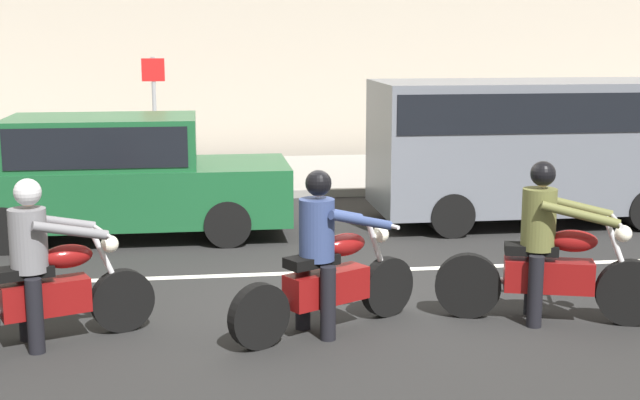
{
  "coord_description": "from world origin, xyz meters",
  "views": [
    {
      "loc": [
        -1.54,
        -9.4,
        2.87
      ],
      "look_at": [
        -0.31,
        -0.29,
        1.13
      ],
      "focal_mm": 49.69,
      "sensor_mm": 36.0,
      "label": 1
    }
  ],
  "objects_px": {
    "parked_van_slate_gray": "(532,141)",
    "motorcycle_with_rider_gray": "(42,277)",
    "parked_sedan_forest_green": "(115,176)",
    "motorcycle_with_rider_olive": "(548,257)",
    "motorcycle_with_rider_denim_blue": "(326,266)",
    "street_sign_post": "(154,103)"
  },
  "relations": [
    {
      "from": "motorcycle_with_rider_gray",
      "to": "parked_van_slate_gray",
      "type": "relative_size",
      "value": 0.41
    },
    {
      "from": "motorcycle_with_rider_denim_blue",
      "to": "motorcycle_with_rider_olive",
      "type": "height_order",
      "value": "motorcycle_with_rider_olive"
    },
    {
      "from": "motorcycle_with_rider_denim_blue",
      "to": "motorcycle_with_rider_olive",
      "type": "xyz_separation_m",
      "value": [
        2.25,
        0.02,
        0.01
      ]
    },
    {
      "from": "motorcycle_with_rider_olive",
      "to": "parked_van_slate_gray",
      "type": "height_order",
      "value": "parked_van_slate_gray"
    },
    {
      "from": "motorcycle_with_rider_gray",
      "to": "parked_sedan_forest_green",
      "type": "bearing_deg",
      "value": 86.55
    },
    {
      "from": "motorcycle_with_rider_denim_blue",
      "to": "parked_sedan_forest_green",
      "type": "bearing_deg",
      "value": 118.37
    },
    {
      "from": "motorcycle_with_rider_gray",
      "to": "street_sign_post",
      "type": "xyz_separation_m",
      "value": [
        0.6,
        9.36,
        0.88
      ]
    },
    {
      "from": "motorcycle_with_rider_gray",
      "to": "motorcycle_with_rider_denim_blue",
      "type": "bearing_deg",
      "value": -0.01
    },
    {
      "from": "parked_van_slate_gray",
      "to": "motorcycle_with_rider_denim_blue",
      "type": "bearing_deg",
      "value": -129.51
    },
    {
      "from": "motorcycle_with_rider_gray",
      "to": "motorcycle_with_rider_olive",
      "type": "bearing_deg",
      "value": 0.19
    },
    {
      "from": "parked_van_slate_gray",
      "to": "motorcycle_with_rider_gray",
      "type": "bearing_deg",
      "value": -144.4
    },
    {
      "from": "parked_sedan_forest_green",
      "to": "parked_van_slate_gray",
      "type": "bearing_deg",
      "value": 2.02
    },
    {
      "from": "motorcycle_with_rider_denim_blue",
      "to": "street_sign_post",
      "type": "bearing_deg",
      "value": 102.32
    },
    {
      "from": "motorcycle_with_rider_denim_blue",
      "to": "street_sign_post",
      "type": "xyz_separation_m",
      "value": [
        -2.04,
        9.36,
        0.87
      ]
    },
    {
      "from": "parked_van_slate_gray",
      "to": "street_sign_post",
      "type": "relative_size",
      "value": 2.1
    },
    {
      "from": "motorcycle_with_rider_denim_blue",
      "to": "parked_sedan_forest_green",
      "type": "xyz_separation_m",
      "value": [
        -2.38,
        4.41,
        0.23
      ]
    },
    {
      "from": "parked_van_slate_gray",
      "to": "parked_sedan_forest_green",
      "type": "xyz_separation_m",
      "value": [
        -6.2,
        -0.22,
        -0.37
      ]
    },
    {
      "from": "motorcycle_with_rider_denim_blue",
      "to": "parked_sedan_forest_green",
      "type": "height_order",
      "value": "parked_sedan_forest_green"
    },
    {
      "from": "motorcycle_with_rider_olive",
      "to": "parked_van_slate_gray",
      "type": "distance_m",
      "value": 4.91
    },
    {
      "from": "parked_van_slate_gray",
      "to": "motorcycle_with_rider_olive",
      "type": "bearing_deg",
      "value": -108.78
    },
    {
      "from": "motorcycle_with_rider_gray",
      "to": "parked_sedan_forest_green",
      "type": "distance_m",
      "value": 4.42
    },
    {
      "from": "motorcycle_with_rider_gray",
      "to": "parked_van_slate_gray",
      "type": "bearing_deg",
      "value": 35.6
    }
  ]
}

